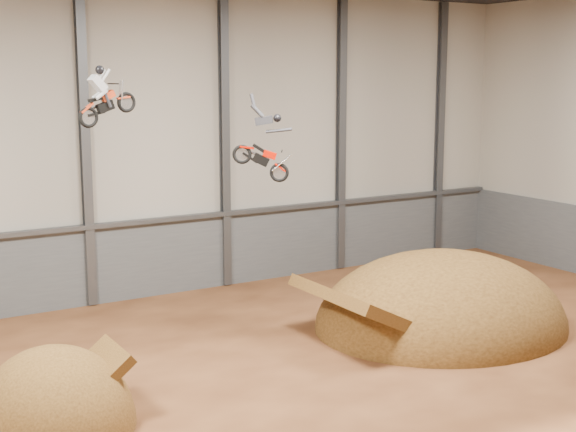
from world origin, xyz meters
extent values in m
plane|color=#482613|center=(0.00, 0.00, 0.00)|extent=(40.00, 40.00, 0.00)
cube|color=#ADA699|center=(0.00, 15.00, 7.00)|extent=(40.00, 0.10, 14.00)
cube|color=#53565A|center=(0.00, 14.90, 1.75)|extent=(39.80, 0.18, 3.50)
cube|color=#47494F|center=(0.00, 14.75, 3.55)|extent=(39.80, 0.35, 0.20)
cube|color=#47494F|center=(-3.33, 14.80, 7.00)|extent=(0.40, 0.36, 13.90)
cube|color=#47494F|center=(3.33, 14.80, 7.00)|extent=(0.40, 0.36, 13.90)
cube|color=#47494F|center=(10.00, 14.80, 7.00)|extent=(0.40, 0.36, 13.90)
cube|color=#47494F|center=(16.67, 14.80, 7.00)|extent=(0.40, 0.36, 13.90)
ellipsoid|color=#422910|center=(-8.05, 3.30, 0.00)|extent=(4.59, 5.29, 4.59)
ellipsoid|color=#422910|center=(7.88, 4.53, 0.00)|extent=(10.61, 9.38, 6.12)
camera|label=1|loc=(-13.60, -19.06, 10.06)|focal=50.00mm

